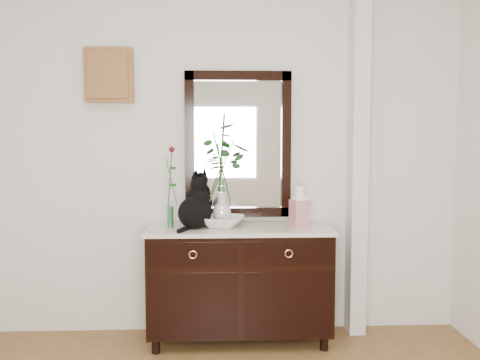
{
  "coord_description": "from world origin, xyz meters",
  "views": [
    {
      "loc": [
        -0.06,
        -2.08,
        1.52
      ],
      "look_at": [
        0.1,
        1.63,
        1.2
      ],
      "focal_mm": 40.0,
      "sensor_mm": 36.0,
      "label": 1
    }
  ],
  "objects_px": {
    "lotus_bowl": "(222,222)",
    "ginger_jar": "(300,205)",
    "sideboard": "(239,278)",
    "cat": "(195,202)"
  },
  "relations": [
    {
      "from": "sideboard",
      "to": "cat",
      "type": "bearing_deg",
      "value": -176.72
    },
    {
      "from": "lotus_bowl",
      "to": "ginger_jar",
      "type": "bearing_deg",
      "value": -3.44
    },
    {
      "from": "cat",
      "to": "lotus_bowl",
      "type": "relative_size",
      "value": 1.18
    },
    {
      "from": "sideboard",
      "to": "lotus_bowl",
      "type": "relative_size",
      "value": 4.16
    },
    {
      "from": "cat",
      "to": "ginger_jar",
      "type": "distance_m",
      "value": 0.75
    },
    {
      "from": "sideboard",
      "to": "ginger_jar",
      "type": "xyz_separation_m",
      "value": [
        0.43,
        -0.02,
        0.53
      ]
    },
    {
      "from": "cat",
      "to": "lotus_bowl",
      "type": "distance_m",
      "value": 0.25
    },
    {
      "from": "ginger_jar",
      "to": "cat",
      "type": "bearing_deg",
      "value": 179.72
    },
    {
      "from": "sideboard",
      "to": "lotus_bowl",
      "type": "height_order",
      "value": "lotus_bowl"
    },
    {
      "from": "cat",
      "to": "lotus_bowl",
      "type": "bearing_deg",
      "value": 29.5
    }
  ]
}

